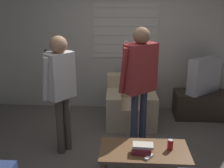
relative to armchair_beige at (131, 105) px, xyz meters
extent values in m
plane|color=#665B51|center=(-0.14, -1.34, -0.32)|extent=(16.00, 16.00, 0.00)
cube|color=#BCB7A8|center=(-0.14, 0.69, 0.95)|extent=(5.20, 0.06, 2.55)
cube|color=beige|center=(-0.12, 0.65, 1.20)|extent=(1.19, 0.02, 0.98)
cube|color=gray|center=(-0.12, 0.64, 0.79)|extent=(1.17, 0.00, 0.01)
cube|color=gray|center=(-0.12, 0.64, 0.95)|extent=(1.17, 0.00, 0.01)
cube|color=gray|center=(-0.12, 0.64, 1.11)|extent=(1.17, 0.00, 0.01)
cube|color=gray|center=(-0.12, 0.64, 1.28)|extent=(1.17, 0.00, 0.01)
cube|color=gray|center=(-0.12, 0.64, 1.44)|extent=(1.17, 0.00, 0.01)
cube|color=gray|center=(-0.12, 0.64, 1.60)|extent=(1.17, 0.00, 0.01)
cube|color=#C6B289|center=(0.00, -0.05, -0.12)|extent=(0.86, 0.80, 0.41)
cube|color=#C6B289|center=(-0.01, 0.24, 0.29)|extent=(0.84, 0.23, 0.41)
cube|color=#C6B289|center=(0.30, -0.04, 0.17)|extent=(0.27, 0.78, 0.18)
cube|color=#C6B289|center=(-0.29, -0.06, 0.17)|extent=(0.27, 0.78, 0.18)
cube|color=brown|center=(0.14, -1.56, 0.08)|extent=(1.03, 0.53, 0.04)
cylinder|color=brown|center=(-0.34, -1.34, -0.13)|extent=(0.04, 0.04, 0.38)
cylinder|color=brown|center=(0.62, -1.34, -0.13)|extent=(0.04, 0.04, 0.38)
cube|color=#33281E|center=(1.29, 0.29, -0.08)|extent=(0.96, 0.47, 0.48)
cube|color=#B2B2B7|center=(1.29, 0.29, 0.47)|extent=(0.66, 0.57, 0.63)
cube|color=#3D4738|center=(1.22, 0.37, 0.47)|extent=(0.46, 0.36, 0.52)
cylinder|color=#4C4233|center=(-0.99, -1.02, 0.09)|extent=(0.10, 0.10, 0.82)
cylinder|color=#4C4233|center=(-0.91, -0.92, 0.09)|extent=(0.10, 0.10, 0.82)
cube|color=beige|center=(-0.95, -0.97, 0.80)|extent=(0.38, 0.41, 0.61)
sphere|color=#A87A56|center=(-0.95, -0.97, 1.21)|extent=(0.23, 0.23, 0.23)
cylinder|color=beige|center=(-1.11, -1.11, 0.79)|extent=(0.17, 0.15, 0.59)
cylinder|color=beige|center=(-1.05, -0.64, 1.03)|extent=(0.51, 0.42, 0.16)
cube|color=black|center=(-1.28, -0.46, 0.98)|extent=(0.06, 0.06, 0.13)
cylinder|color=#33384C|center=(0.04, -0.88, 0.12)|extent=(0.10, 0.10, 0.88)
cylinder|color=#33384C|center=(0.16, -0.78, 0.12)|extent=(0.10, 0.10, 0.88)
cube|color=maroon|center=(0.10, -0.83, 0.88)|extent=(0.48, 0.44, 0.66)
sphere|color=#846042|center=(0.10, -0.83, 1.31)|extent=(0.22, 0.22, 0.22)
cylinder|color=maroon|center=(-0.12, -0.95, 0.87)|extent=(0.16, 0.17, 0.63)
cylinder|color=maroon|center=(0.10, -0.44, 1.14)|extent=(0.45, 0.53, 0.16)
cube|color=white|center=(-0.09, -0.20, 1.09)|extent=(0.06, 0.06, 0.13)
cube|color=maroon|center=(0.10, -1.64, 0.12)|extent=(0.25, 0.19, 0.03)
cube|color=maroon|center=(0.10, -1.63, 0.15)|extent=(0.20, 0.16, 0.04)
cube|color=beige|center=(0.12, -1.63, 0.19)|extent=(0.24, 0.14, 0.03)
cylinder|color=red|center=(0.44, -1.54, 0.16)|extent=(0.07, 0.07, 0.12)
cylinder|color=silver|center=(0.44, -1.54, 0.22)|extent=(0.06, 0.06, 0.00)
cube|color=white|center=(0.18, -1.73, 0.11)|extent=(0.11, 0.13, 0.02)
camera|label=1|loc=(-0.09, -4.23, 1.77)|focal=42.00mm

